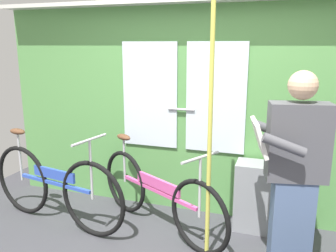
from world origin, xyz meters
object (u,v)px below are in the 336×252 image
object	(u,v)px
handrail_pole	(210,135)
trash_bin_by_wall	(253,196)
bicycle_leaning_behind	(54,187)
passenger_reading_newspaper	(294,172)
bicycle_near_door	(157,194)

from	to	relation	value
handrail_pole	trash_bin_by_wall	bearing A→B (deg)	62.63
trash_bin_by_wall	bicycle_leaning_behind	bearing A→B (deg)	-164.26
passenger_reading_newspaper	bicycle_near_door	bearing A→B (deg)	-24.89
trash_bin_by_wall	handrail_pole	size ratio (longest dim) A/B	0.31
bicycle_leaning_behind	handrail_pole	size ratio (longest dim) A/B	0.78
bicycle_leaning_behind	handrail_pole	bearing A→B (deg)	7.53
trash_bin_by_wall	passenger_reading_newspaper	bearing A→B (deg)	-61.21
bicycle_near_door	bicycle_leaning_behind	bearing A→B (deg)	-138.74
bicycle_leaning_behind	handrail_pole	world-z (taller)	handrail_pole
bicycle_near_door	trash_bin_by_wall	distance (m)	0.93
bicycle_near_door	passenger_reading_newspaper	world-z (taller)	passenger_reading_newspaper
trash_bin_by_wall	handrail_pole	xyz separation A→B (m)	(-0.32, -0.61, 0.74)
bicycle_near_door	bicycle_leaning_behind	size ratio (longest dim) A/B	0.92
bicycle_leaning_behind	trash_bin_by_wall	bearing A→B (deg)	26.24
bicycle_near_door	handrail_pole	size ratio (longest dim) A/B	0.72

